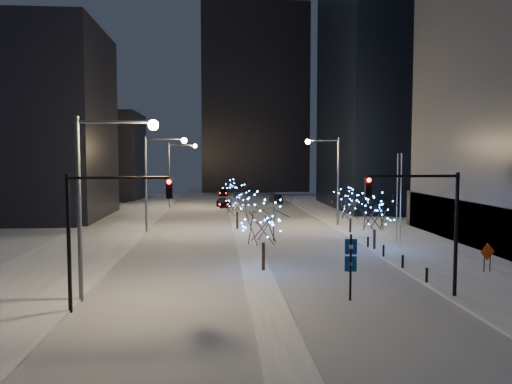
{
  "coord_description": "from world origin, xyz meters",
  "views": [
    {
      "loc": [
        -2.58,
        -25.25,
        7.82
      ],
      "look_at": [
        0.53,
        15.02,
        5.0
      ],
      "focal_mm": 35.0,
      "sensor_mm": 36.0,
      "label": 1
    }
  ],
  "objects": [
    {
      "name": "holiday_tree_plaza_far",
      "position": [
        10.94,
        24.41,
        3.0
      ],
      "size": [
        4.22,
        4.22,
        4.55
      ],
      "color": "black",
      "rests_on": "east_sidewalk"
    },
    {
      "name": "holiday_tree_plaza_near",
      "position": [
        10.5,
        15.19,
        3.14
      ],
      "size": [
        4.07,
        4.07,
        4.62
      ],
      "color": "black",
      "rests_on": "east_sidewalk"
    },
    {
      "name": "median",
      "position": [
        0.0,
        30.0,
        0.07
      ],
      "size": [
        2.0,
        80.0,
        0.15
      ],
      "primitive_type": "cube",
      "color": "white",
      "rests_on": "ground"
    },
    {
      "name": "car_mid",
      "position": [
        7.37,
        59.04,
        0.73
      ],
      "size": [
        1.96,
        4.57,
        1.47
      ],
      "primitive_type": "imported",
      "rotation": [
        0.0,
        0.0,
        3.23
      ],
      "color": "black",
      "rests_on": "ground"
    },
    {
      "name": "street_lamp_w_near",
      "position": [
        -8.94,
        2.0,
        6.5
      ],
      "size": [
        4.4,
        0.56,
        10.0
      ],
      "color": "#595E66",
      "rests_on": "ground"
    },
    {
      "name": "traffic_signal_west",
      "position": [
        -8.44,
        -0.0,
        4.76
      ],
      "size": [
        5.26,
        0.43,
        7.0
      ],
      "color": "black",
      "rests_on": "ground"
    },
    {
      "name": "filler_west_far",
      "position": [
        -26.0,
        70.0,
        8.0
      ],
      "size": [
        18.0,
        16.0,
        16.0
      ],
      "primitive_type": "cube",
      "color": "black",
      "rests_on": "ground"
    },
    {
      "name": "street_lamp_east",
      "position": [
        10.08,
        30.0,
        6.45
      ],
      "size": [
        3.9,
        0.56,
        10.0
      ],
      "color": "#595E66",
      "rests_on": "ground"
    },
    {
      "name": "filler_west_near",
      "position": [
        -28.0,
        40.0,
        12.0
      ],
      "size": [
        22.0,
        18.0,
        24.0
      ],
      "primitive_type": "cube",
      "color": "black",
      "rests_on": "ground"
    },
    {
      "name": "west_sidewalk",
      "position": [
        -14.0,
        20.0,
        0.07
      ],
      "size": [
        8.0,
        90.0,
        0.15
      ],
      "primitive_type": "cube",
      "color": "white",
      "rests_on": "ground"
    },
    {
      "name": "construction_sign",
      "position": [
        15.45,
        6.49,
        1.31
      ],
      "size": [
        1.14,
        0.32,
        1.93
      ],
      "rotation": [
        0.0,
        0.0,
        0.24
      ],
      "color": "black",
      "rests_on": "east_sidewalk"
    },
    {
      "name": "holiday_tree_median_far",
      "position": [
        -0.5,
        27.76,
        3.5
      ],
      "size": [
        4.99,
        4.99,
        5.15
      ],
      "color": "black",
      "rests_on": "median"
    },
    {
      "name": "street_lamp_w_mid",
      "position": [
        -8.94,
        27.0,
        6.5
      ],
      "size": [
        4.4,
        0.56,
        10.0
      ],
      "color": "#595E66",
      "rests_on": "ground"
    },
    {
      "name": "car_far",
      "position": [
        -1.5,
        75.89,
        0.66
      ],
      "size": [
        1.99,
        4.6,
        1.32
      ],
      "primitive_type": "imported",
      "rotation": [
        0.0,
        0.0,
        0.03
      ],
      "color": "black",
      "rests_on": "ground"
    },
    {
      "name": "flagpoles",
      "position": [
        13.37,
        17.25,
        4.8
      ],
      "size": [
        1.35,
        2.6,
        8.0
      ],
      "color": "silver",
      "rests_on": "east_sidewalk"
    },
    {
      "name": "holiday_tree_median_near",
      "position": [
        0.5,
        8.08,
        3.59
      ],
      "size": [
        4.3,
        4.3,
        5.3
      ],
      "color": "black",
      "rests_on": "median"
    },
    {
      "name": "street_lamp_w_far",
      "position": [
        -8.94,
        52.0,
        6.5
      ],
      "size": [
        4.4,
        0.56,
        10.0
      ],
      "color": "#595E66",
      "rests_on": "ground"
    },
    {
      "name": "horizon_block",
      "position": [
        6.0,
        92.0,
        21.0
      ],
      "size": [
        24.0,
        14.0,
        42.0
      ],
      "primitive_type": "cube",
      "color": "black",
      "rests_on": "ground"
    },
    {
      "name": "bollards",
      "position": [
        10.2,
        10.0,
        0.6
      ],
      "size": [
        0.16,
        12.16,
        0.9
      ],
      "color": "black",
      "rests_on": "east_sidewalk"
    },
    {
      "name": "ground",
      "position": [
        0.0,
        0.0,
        0.0
      ],
      "size": [
        160.0,
        160.0,
        0.0
      ],
      "primitive_type": "plane",
      "color": "silver",
      "rests_on": "ground"
    },
    {
      "name": "east_sidewalk",
      "position": [
        15.0,
        20.0,
        0.07
      ],
      "size": [
        10.0,
        90.0,
        0.15
      ],
      "primitive_type": "cube",
      "color": "white",
      "rests_on": "ground"
    },
    {
      "name": "traffic_signal_east",
      "position": [
        8.94,
        1.0,
        4.76
      ],
      "size": [
        5.26,
        0.43,
        7.0
      ],
      "color": "black",
      "rests_on": "ground"
    },
    {
      "name": "wayfinding_sign",
      "position": [
        4.61,
        1.0,
        2.25
      ],
      "size": [
        0.65,
        0.19,
        3.66
      ],
      "rotation": [
        0.0,
        0.0,
        -0.16
      ],
      "color": "black",
      "rests_on": "ground"
    },
    {
      "name": "road",
      "position": [
        0.0,
        35.0,
        0.01
      ],
      "size": [
        20.0,
        130.0,
        0.02
      ],
      "primitive_type": "cube",
      "color": "#ADB3BC",
      "rests_on": "ground"
    },
    {
      "name": "car_near",
      "position": [
        -1.67,
        52.08,
        0.76
      ],
      "size": [
        2.53,
        4.72,
        1.53
      ],
      "primitive_type": "imported",
      "rotation": [
        0.0,
        0.0,
        0.17
      ],
      "color": "black",
      "rests_on": "ground"
    }
  ]
}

